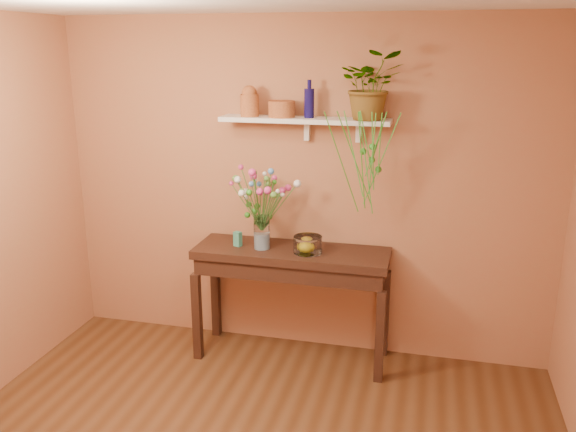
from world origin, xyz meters
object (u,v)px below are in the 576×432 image
sideboard (292,265)px  spider_plant (371,85)px  blue_bottle (309,102)px  terracotta_jug (250,102)px  bouquet (261,191)px  glass_bowl (308,245)px  glass_vase (262,235)px

sideboard → spider_plant: spider_plant is taller
sideboard → blue_bottle: blue_bottle is taller
sideboard → terracotta_jug: size_ratio=6.50×
blue_bottle → bouquet: (-0.34, -0.17, -0.66)m
terracotta_jug → bouquet: terracotta_jug is taller
sideboard → spider_plant: size_ratio=3.08×
terracotta_jug → glass_bowl: (0.50, -0.16, -1.06)m
sideboard → terracotta_jug: bearing=162.8°
glass_vase → blue_bottle: bearing=27.0°
sideboard → terracotta_jug: terracotta_jug is taller
terracotta_jug → spider_plant: spider_plant is taller
terracotta_jug → glass_vase: bearing=-48.7°
blue_bottle → terracotta_jug: bearing=-177.0°
terracotta_jug → glass_bowl: terracotta_jug is taller
sideboard → glass_vase: 0.34m
spider_plant → glass_vase: bearing=-169.6°
spider_plant → glass_bowl: bearing=-159.1°
spider_plant → glass_bowl: spider_plant is taller
sideboard → glass_bowl: (0.14, -0.05, 0.20)m
blue_bottle → spider_plant: size_ratio=0.57×
bouquet → spider_plant: bearing=10.5°
bouquet → glass_bowl: (0.37, -0.01, -0.40)m
spider_plant → glass_vase: 1.40m
terracotta_jug → spider_plant: size_ratio=0.47×
sideboard → glass_vase: bearing=-171.7°
terracotta_jug → glass_bowl: size_ratio=1.07×
spider_plant → glass_vase: (-0.79, -0.15, -1.15)m
spider_plant → glass_bowl: size_ratio=2.26×
sideboard → glass_vase: (-0.23, -0.03, 0.25)m
sideboard → spider_plant: bearing=11.3°
glass_vase → glass_bowl: 0.37m
terracotta_jug → bouquet: (0.12, -0.15, -0.66)m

